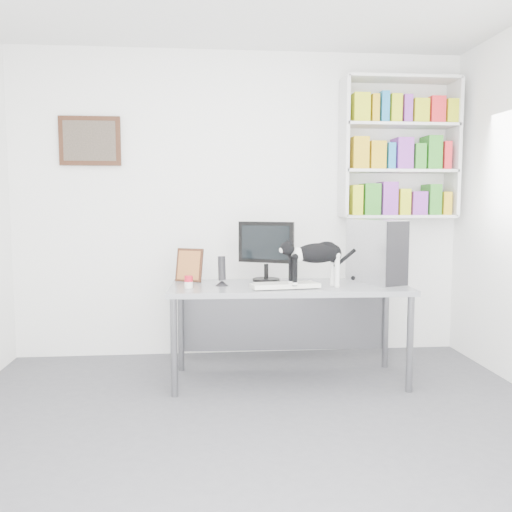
% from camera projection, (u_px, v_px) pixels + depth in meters
% --- Properties ---
extents(room, '(4.01, 4.01, 2.70)m').
position_uv_depth(room, '(265.00, 207.00, 2.88)').
color(room, '#535358').
rests_on(room, ground).
extents(bookshelf, '(1.03, 0.28, 1.24)m').
position_uv_depth(bookshelf, '(399.00, 148.00, 4.79)').
color(bookshelf, silver).
rests_on(bookshelf, room).
extents(wall_art, '(0.52, 0.04, 0.42)m').
position_uv_depth(wall_art, '(90.00, 141.00, 4.65)').
color(wall_art, '#3F2214').
rests_on(wall_art, room).
extents(desk, '(1.82, 0.76, 0.75)m').
position_uv_depth(desk, '(289.00, 333.00, 4.16)').
color(desk, slate).
rests_on(desk, room).
extents(monitor, '(0.50, 0.39, 0.48)m').
position_uv_depth(monitor, '(266.00, 251.00, 4.30)').
color(monitor, black).
rests_on(monitor, desk).
extents(keyboard, '(0.51, 0.25, 0.04)m').
position_uv_depth(keyboard, '(285.00, 285.00, 3.97)').
color(keyboard, silver).
rests_on(keyboard, desk).
extents(pc_tower, '(0.38, 0.54, 0.49)m').
position_uv_depth(pc_tower, '(376.00, 251.00, 4.21)').
color(pc_tower, '#B8B8BD').
rests_on(pc_tower, desk).
extents(speaker, '(0.11, 0.11, 0.23)m').
position_uv_depth(speaker, '(222.00, 270.00, 4.07)').
color(speaker, black).
rests_on(speaker, desk).
extents(leaning_print, '(0.24, 0.17, 0.27)m').
position_uv_depth(leaning_print, '(189.00, 265.00, 4.27)').
color(leaning_print, '#3F2214').
rests_on(leaning_print, desk).
extents(soup_can, '(0.07, 0.07, 0.09)m').
position_uv_depth(soup_can, '(189.00, 282.00, 3.97)').
color(soup_can, red).
rests_on(soup_can, desk).
extents(cat, '(0.58, 0.30, 0.35)m').
position_uv_depth(cat, '(316.00, 265.00, 3.96)').
color(cat, black).
rests_on(cat, desk).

